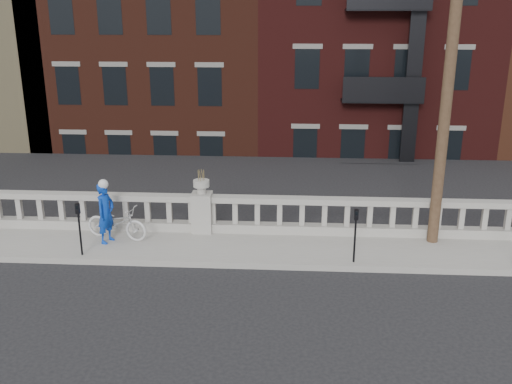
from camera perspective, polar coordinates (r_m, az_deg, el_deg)
ground at (r=12.50m, az=-8.10°, el=-11.22°), size 120.00×120.00×0.00m
sidewalk at (r=15.11m, az=-5.88°, el=-5.47°), size 32.00×2.20×0.15m
balustrade at (r=15.77m, az=-5.39°, el=-2.23°), size 28.00×0.34×1.03m
planter_pedestal at (r=15.71m, az=-5.41°, el=-1.58°), size 0.55×0.55×1.76m
lower_level at (r=33.94m, az=0.47°, el=12.10°), size 80.00×44.00×20.80m
utility_pole at (r=14.79m, az=19.03°, el=13.83°), size 1.60×0.28×10.00m
parking_meter_b at (r=14.72m, az=-17.27°, el=-3.01°), size 0.10×0.09×1.36m
parking_meter_c at (r=13.87m, az=9.91°, el=-3.73°), size 0.10×0.09×1.36m
bicycle at (r=15.65m, az=-13.76°, el=-2.98°), size 1.83×0.99×0.91m
cyclist at (r=15.38m, az=-14.80°, el=-2.05°), size 0.56×0.68×1.61m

